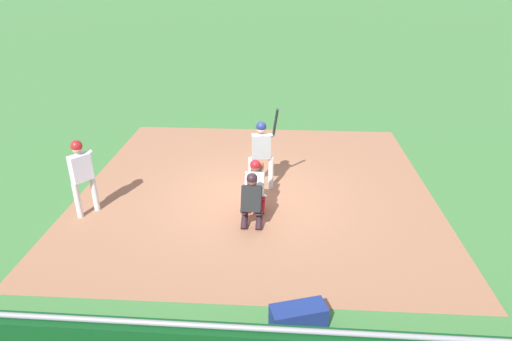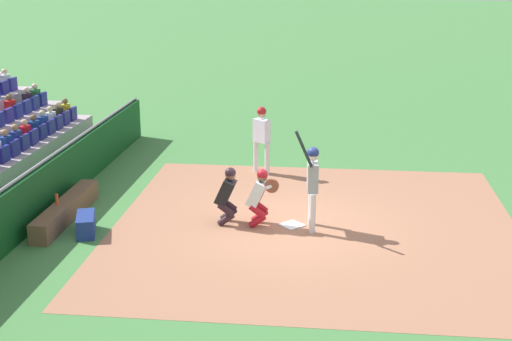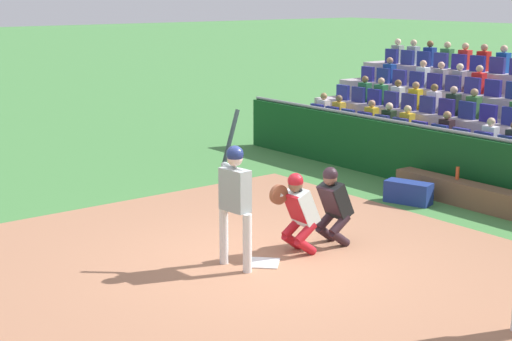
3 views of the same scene
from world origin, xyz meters
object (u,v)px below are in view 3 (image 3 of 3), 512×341
at_px(home_plate_marker, 264,263).
at_px(home_plate_umpire, 333,202).
at_px(catcher_crouching, 298,208).
at_px(dugout_bench, 465,194).
at_px(equipment_duffel_bag, 408,192).
at_px(batter_at_plate, 235,192).
at_px(water_bottle_on_bench, 457,173).

bearing_deg(home_plate_marker, home_plate_umpire, -88.68).
bearing_deg(home_plate_umpire, home_plate_marker, 91.32).
distance_m(catcher_crouching, dugout_bench, 4.30).
bearing_deg(equipment_duffel_bag, batter_at_plate, 82.95).
height_order(catcher_crouching, water_bottle_on_bench, catcher_crouching).
xyz_separation_m(batter_at_plate, dugout_bench, (0.10, -5.39, -0.91)).
bearing_deg(water_bottle_on_bench, home_plate_umpire, 97.25).
height_order(catcher_crouching, home_plate_umpire, home_plate_umpire).
relative_size(batter_at_plate, water_bottle_on_bench, 9.35).
xyz_separation_m(dugout_bench, water_bottle_on_bench, (0.27, -0.08, 0.34)).
bearing_deg(batter_at_plate, home_plate_umpire, -93.20).
bearing_deg(dugout_bench, catcher_crouching, 92.26).
bearing_deg(home_plate_umpire, batter_at_plate, 86.80).
height_order(batter_at_plate, home_plate_umpire, batter_at_plate).
bearing_deg(dugout_bench, home_plate_umpire, 93.18).
height_order(batter_at_plate, catcher_crouching, batter_at_plate).
xyz_separation_m(water_bottle_on_bench, equipment_duffel_bag, (0.49, 0.80, -0.35)).
height_order(dugout_bench, equipment_duffel_bag, dugout_bench).
xyz_separation_m(home_plate_marker, equipment_duffel_bag, (0.99, -4.24, 0.19)).
relative_size(batter_at_plate, catcher_crouching, 1.75).
height_order(home_plate_marker, water_bottle_on_bench, water_bottle_on_bench).
distance_m(home_plate_marker, catcher_crouching, 0.99).
distance_m(water_bottle_on_bench, equipment_duffel_bag, 1.00).
bearing_deg(home_plate_marker, catcher_crouching, -84.94).
height_order(home_plate_umpire, equipment_duffel_bag, home_plate_umpire).
height_order(home_plate_marker, batter_at_plate, batter_at_plate).
xyz_separation_m(dugout_bench, equipment_duffel_bag, (0.76, 0.72, -0.01)).
distance_m(dugout_bench, equipment_duffel_bag, 1.05).
xyz_separation_m(batter_at_plate, home_plate_umpire, (-0.10, -1.82, -0.43)).
xyz_separation_m(home_plate_marker, home_plate_umpire, (0.03, -1.40, 0.68)).
distance_m(batter_at_plate, water_bottle_on_bench, 5.50).
bearing_deg(catcher_crouching, equipment_duffel_bag, -75.38).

